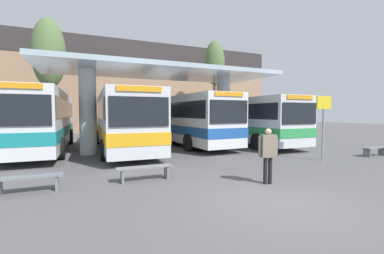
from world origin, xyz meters
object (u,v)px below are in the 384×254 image
transit_bus_right_bay (182,118)px  transit_bus_far_right_bay (245,119)px  pedestrian_waiting (268,150)px  poplar_tree_behind_right (49,54)px  parked_car_street (21,126)px  info_sign_platform (324,115)px  transit_bus_center_bay (122,119)px  waiting_bench_mid_platform (29,180)px  waiting_bench_far_platform (145,170)px  waiting_bench_near_pillar (375,150)px  transit_bus_left_bay (42,119)px  poplar_tree_behind_left (215,64)px

transit_bus_right_bay → transit_bus_far_right_bay: size_ratio=1.18×
pedestrian_waiting → poplar_tree_behind_right: size_ratio=0.17×
transit_bus_far_right_bay → parked_car_street: size_ratio=2.26×
info_sign_platform → parked_car_street: info_sign_platform is taller
info_sign_platform → pedestrian_waiting: bearing=-156.8°
transit_bus_center_bay → parked_car_street: transit_bus_center_bay is taller
info_sign_platform → parked_car_street: (-15.21, 18.44, -1.07)m
waiting_bench_mid_platform → waiting_bench_far_platform: bearing=0.0°
waiting_bench_near_pillar → pedestrian_waiting: pedestrian_waiting is taller
transit_bus_left_bay → waiting_bench_near_pillar: size_ratio=7.24×
waiting_bench_near_pillar → pedestrian_waiting: (-8.53, -1.94, 0.73)m
transit_bus_center_bay → poplar_tree_behind_right: (-4.75, 9.57, 5.43)m
transit_bus_far_right_bay → parked_car_street: (-15.77, 11.46, -0.72)m
pedestrian_waiting → poplar_tree_behind_right: poplar_tree_behind_right is taller
pedestrian_waiting → parked_car_street: 22.98m
info_sign_platform → poplar_tree_behind_left: size_ratio=0.29×
transit_bus_center_bay → transit_bus_far_right_bay: size_ratio=1.13×
transit_bus_far_right_bay → transit_bus_right_bay: bearing=-24.0°
waiting_bench_near_pillar → poplar_tree_behind_left: size_ratio=0.15×
transit_bus_right_bay → parked_car_street: (-11.64, 9.53, -0.79)m
transit_bus_left_bay → transit_bus_far_right_bay: size_ratio=1.08×
waiting_bench_near_pillar → parked_car_street: size_ratio=0.34×
transit_bus_center_bay → waiting_bench_near_pillar: transit_bus_center_bay is taller
waiting_bench_mid_platform → poplar_tree_behind_right: size_ratio=0.17×
waiting_bench_near_pillar → poplar_tree_behind_right: size_ratio=0.15×
transit_bus_far_right_bay → pedestrian_waiting: (-5.57, -9.13, -0.73)m
transit_bus_left_bay → poplar_tree_behind_right: (-0.38, 8.54, 5.39)m
pedestrian_waiting → transit_bus_left_bay: bearing=137.4°
transit_bus_center_bay → transit_bus_right_bay: transit_bus_right_bay is taller
waiting_bench_mid_platform → info_sign_platform: info_sign_platform is taller
transit_bus_center_bay → waiting_bench_near_pillar: 13.97m
transit_bus_right_bay → pedestrian_waiting: 11.18m
info_sign_platform → parked_car_street: 23.93m
transit_bus_left_bay → waiting_bench_mid_platform: bearing=96.2°
transit_bus_left_bay → parked_car_street: (-2.81, 9.91, -0.82)m
transit_bus_center_bay → pedestrian_waiting: (3.02, -9.65, -0.79)m
transit_bus_left_bay → transit_bus_right_bay: size_ratio=0.91×
transit_bus_far_right_bay → waiting_bench_near_pillar: (2.96, -7.19, -1.45)m
waiting_bench_near_pillar → waiting_bench_mid_platform: (-15.23, 0.00, 0.01)m
transit_bus_center_bay → waiting_bench_mid_platform: transit_bus_center_bay is taller
transit_bus_center_bay → parked_car_street: 13.11m
transit_bus_center_bay → transit_bus_right_bay: 4.67m
waiting_bench_mid_platform → poplar_tree_behind_left: bearing=49.0°
transit_bus_left_bay → transit_bus_right_bay: bearing=-175.9°
transit_bus_right_bay → poplar_tree_behind_left: (7.37, 8.70, 5.94)m
transit_bus_left_bay → transit_bus_far_right_bay: bearing=174.8°
pedestrian_waiting → parked_car_street: size_ratio=0.38×
pedestrian_waiting → poplar_tree_behind_left: 22.65m
waiting_bench_near_pillar → parked_car_street: (-18.73, 18.65, 0.74)m
transit_bus_far_right_bay → poplar_tree_behind_left: (3.24, 10.63, 6.01)m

